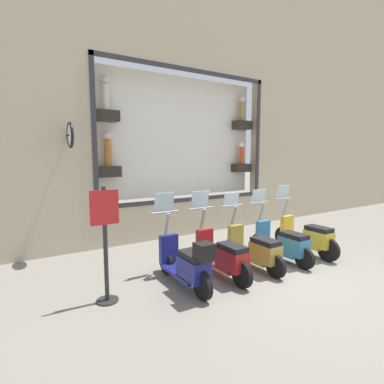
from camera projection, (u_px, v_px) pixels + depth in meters
ground_plane at (275, 271)px, 6.16m from camera, size 120.00×120.00×0.00m
building_facade at (185, 46)px, 8.53m from camera, size 1.21×36.00×10.72m
scooter_yellow_0 at (308, 237)px, 7.15m from camera, size 1.81×0.60×1.62m
scooter_teal_1 at (284, 243)px, 6.70m from camera, size 1.79×0.60×1.56m
scooter_olive_2 at (256, 250)px, 6.26m from camera, size 1.79×0.60×1.54m
scooter_red_3 at (223, 256)px, 5.81m from camera, size 1.80×0.60×1.62m
scooter_navy_4 at (187, 263)px, 5.31m from camera, size 1.80×0.61×1.65m
shop_sign_post at (105, 240)px, 4.77m from camera, size 0.36×0.45×1.89m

